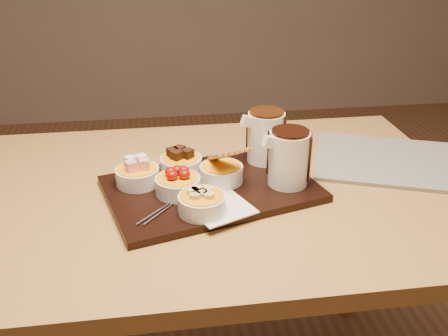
{
  "coord_description": "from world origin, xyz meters",
  "views": [
    {
      "loc": [
        -0.11,
        -1.01,
        1.31
      ],
      "look_at": [
        0.03,
        -0.02,
        0.81
      ],
      "focal_mm": 40.0,
      "sensor_mm": 36.0,
      "label": 1
    }
  ],
  "objects": [
    {
      "name": "dining_table",
      "position": [
        0.0,
        0.0,
        0.65
      ],
      "size": [
        1.2,
        0.8,
        0.75
      ],
      "color": "#B18141",
      "rests_on": "ground"
    },
    {
      "name": "bowl_cake",
      "position": [
        -0.06,
        0.06,
        0.79
      ],
      "size": [
        0.1,
        0.1,
        0.04
      ],
      "primitive_type": "cylinder",
      "color": "white",
      "rests_on": "serving_board"
    },
    {
      "name": "bowl_marshmallows",
      "position": [
        -0.16,
        0.01,
        0.79
      ],
      "size": [
        0.1,
        0.1,
        0.04
      ],
      "primitive_type": "cylinder",
      "color": "white",
      "rests_on": "serving_board"
    },
    {
      "name": "fondue_skewers",
      "position": [
        -0.08,
        -0.07,
        0.77
      ],
      "size": [
        0.21,
        0.2,
        0.01
      ],
      "primitive_type": null,
      "rotation": [
        0.0,
        0.0,
        -0.75
      ],
      "color": "silver",
      "rests_on": "serving_board"
    },
    {
      "name": "serving_board",
      "position": [
        0.0,
        -0.02,
        0.76
      ],
      "size": [
        0.52,
        0.41,
        0.02
      ],
      "primitive_type": "cube",
      "rotation": [
        0.0,
        0.0,
        0.27
      ],
      "color": "black",
      "rests_on": "dining_table"
    },
    {
      "name": "bowl_biscotti",
      "position": [
        0.03,
        -0.0,
        0.79
      ],
      "size": [
        0.1,
        0.1,
        0.04
      ],
      "primitive_type": "cylinder",
      "color": "white",
      "rests_on": "serving_board"
    },
    {
      "name": "pitcher_dark_chocolate",
      "position": [
        0.18,
        -0.03,
        0.83
      ],
      "size": [
        0.11,
        0.11,
        0.12
      ],
      "primitive_type": "cylinder",
      "rotation": [
        0.0,
        0.0,
        0.27
      ],
      "color": "silver",
      "rests_on": "serving_board"
    },
    {
      "name": "newspaper",
      "position": [
        0.47,
        0.07,
        0.76
      ],
      "size": [
        0.44,
        0.4,
        0.01
      ],
      "primitive_type": "cube",
      "rotation": [
        0.0,
        0.0,
        -0.36
      ],
      "color": "beige",
      "rests_on": "dining_table"
    },
    {
      "name": "pitcher_milk_chocolate",
      "position": [
        0.15,
        0.09,
        0.83
      ],
      "size": [
        0.11,
        0.11,
        0.12
      ],
      "primitive_type": "cylinder",
      "rotation": [
        0.0,
        0.0,
        0.27
      ],
      "color": "silver",
      "rests_on": "serving_board"
    },
    {
      "name": "bowl_strawberries",
      "position": [
        -0.08,
        -0.05,
        0.79
      ],
      "size": [
        0.1,
        0.1,
        0.04
      ],
      "primitive_type": "cylinder",
      "color": "white",
      "rests_on": "serving_board"
    },
    {
      "name": "napkin",
      "position": [
        0.01,
        -0.12,
        0.77
      ],
      "size": [
        0.16,
        0.16,
        0.0
      ],
      "primitive_type": "cube",
      "rotation": [
        0.0,
        0.0,
        0.41
      ],
      "color": "white",
      "rests_on": "serving_board"
    },
    {
      "name": "bowl_bananas",
      "position": [
        -0.03,
        -0.13,
        0.79
      ],
      "size": [
        0.1,
        0.1,
        0.04
      ],
      "primitive_type": "cylinder",
      "color": "white",
      "rests_on": "serving_board"
    }
  ]
}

